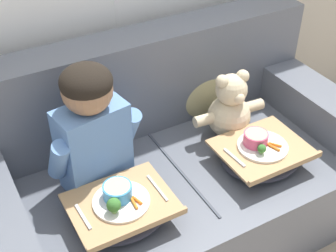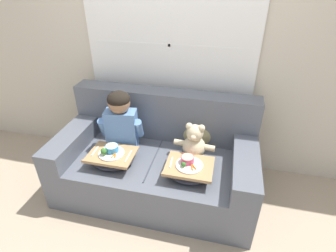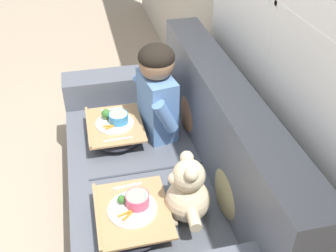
{
  "view_description": "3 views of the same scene",
  "coord_description": "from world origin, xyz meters",
  "px_view_note": "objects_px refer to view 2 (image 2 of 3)",
  "views": [
    {
      "loc": [
        -0.83,
        -1.43,
        1.91
      ],
      "look_at": [
        -0.07,
        -0.05,
        0.72
      ],
      "focal_mm": 50.0,
      "sensor_mm": 36.0,
      "label": 1
    },
    {
      "loc": [
        0.59,
        -1.92,
        1.97
      ],
      "look_at": [
        0.1,
        0.1,
        0.72
      ],
      "focal_mm": 28.0,
      "sensor_mm": 36.0,
      "label": 2
    },
    {
      "loc": [
        1.63,
        -0.31,
        1.94
      ],
      "look_at": [
        -0.03,
        0.07,
        0.7
      ],
      "focal_mm": 42.0,
      "sensor_mm": 36.0,
      "label": 3
    }
  ],
  "objects_px": {
    "throw_pillow_behind_child": "(130,121)",
    "lap_tray_child": "(112,157)",
    "couch": "(158,160)",
    "lap_tray_teddy": "(189,169)",
    "throw_pillow_behind_teddy": "(198,130)",
    "teddy_bear": "(194,143)",
    "child_figure": "(121,118)"
  },
  "relations": [
    {
      "from": "throw_pillow_behind_teddy",
      "to": "child_figure",
      "type": "bearing_deg",
      "value": -162.44
    },
    {
      "from": "throw_pillow_behind_teddy",
      "to": "lap_tray_teddy",
      "type": "xyz_separation_m",
      "value": [
        -0.0,
        -0.49,
        -0.11
      ]
    },
    {
      "from": "teddy_bear",
      "to": "lap_tray_child",
      "type": "height_order",
      "value": "teddy_bear"
    },
    {
      "from": "couch",
      "to": "lap_tray_child",
      "type": "distance_m",
      "value": 0.47
    },
    {
      "from": "throw_pillow_behind_teddy",
      "to": "throw_pillow_behind_child",
      "type": "bearing_deg",
      "value": 180.0
    },
    {
      "from": "throw_pillow_behind_child",
      "to": "child_figure",
      "type": "relative_size",
      "value": 0.6
    },
    {
      "from": "teddy_bear",
      "to": "lap_tray_teddy",
      "type": "xyz_separation_m",
      "value": [
        -0.0,
        -0.26,
        -0.09
      ]
    },
    {
      "from": "lap_tray_teddy",
      "to": "throw_pillow_behind_child",
      "type": "bearing_deg",
      "value": 145.31
    },
    {
      "from": "lap_tray_teddy",
      "to": "child_figure",
      "type": "bearing_deg",
      "value": 159.44
    },
    {
      "from": "throw_pillow_behind_child",
      "to": "teddy_bear",
      "type": "distance_m",
      "value": 0.75
    },
    {
      "from": "couch",
      "to": "throw_pillow_behind_teddy",
      "type": "distance_m",
      "value": 0.5
    },
    {
      "from": "child_figure",
      "to": "lap_tray_child",
      "type": "xyz_separation_m",
      "value": [
        -0.0,
        -0.27,
        -0.27
      ]
    },
    {
      "from": "child_figure",
      "to": "teddy_bear",
      "type": "bearing_deg",
      "value": -0.31
    },
    {
      "from": "couch",
      "to": "lap_tray_teddy",
      "type": "distance_m",
      "value": 0.47
    },
    {
      "from": "throw_pillow_behind_child",
      "to": "lap_tray_child",
      "type": "relative_size",
      "value": 0.86
    },
    {
      "from": "lap_tray_child",
      "to": "lap_tray_teddy",
      "type": "xyz_separation_m",
      "value": [
        0.71,
        0.0,
        -0.0
      ]
    },
    {
      "from": "throw_pillow_behind_teddy",
      "to": "lap_tray_child",
      "type": "relative_size",
      "value": 0.88
    },
    {
      "from": "lap_tray_child",
      "to": "throw_pillow_behind_child",
      "type": "bearing_deg",
      "value": 89.91
    },
    {
      "from": "child_figure",
      "to": "teddy_bear",
      "type": "distance_m",
      "value": 0.74
    },
    {
      "from": "throw_pillow_behind_child",
      "to": "throw_pillow_behind_teddy",
      "type": "distance_m",
      "value": 0.71
    },
    {
      "from": "couch",
      "to": "lap_tray_teddy",
      "type": "xyz_separation_m",
      "value": [
        0.36,
        -0.26,
        0.16
      ]
    },
    {
      "from": "couch",
      "to": "teddy_bear",
      "type": "distance_m",
      "value": 0.44
    },
    {
      "from": "child_figure",
      "to": "lap_tray_teddy",
      "type": "xyz_separation_m",
      "value": [
        0.71,
        -0.27,
        -0.27
      ]
    },
    {
      "from": "lap_tray_teddy",
      "to": "throw_pillow_behind_teddy",
      "type": "bearing_deg",
      "value": 89.82
    },
    {
      "from": "throw_pillow_behind_teddy",
      "to": "child_figure",
      "type": "relative_size",
      "value": 0.61
    },
    {
      "from": "throw_pillow_behind_teddy",
      "to": "lap_tray_teddy",
      "type": "relative_size",
      "value": 0.9
    },
    {
      "from": "teddy_bear",
      "to": "lap_tray_teddy",
      "type": "bearing_deg",
      "value": -90.26
    },
    {
      "from": "throw_pillow_behind_child",
      "to": "child_figure",
      "type": "distance_m",
      "value": 0.28
    },
    {
      "from": "child_figure",
      "to": "lap_tray_teddy",
      "type": "relative_size",
      "value": 1.47
    },
    {
      "from": "throw_pillow_behind_child",
      "to": "child_figure",
      "type": "height_order",
      "value": "child_figure"
    },
    {
      "from": "lap_tray_child",
      "to": "lap_tray_teddy",
      "type": "relative_size",
      "value": 1.03
    },
    {
      "from": "lap_tray_child",
      "to": "teddy_bear",
      "type": "bearing_deg",
      "value": 20.25
    }
  ]
}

